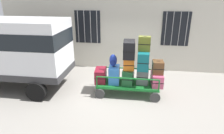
{
  "coord_description": "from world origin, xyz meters",
  "views": [
    {
      "loc": [
        0.61,
        -6.62,
        3.51
      ],
      "look_at": [
        -0.3,
        -0.08,
        1.01
      ],
      "focal_mm": 31.57,
      "sensor_mm": 36.0,
      "label": 1
    }
  ],
  "objects_px": {
    "luggage_cart": "(128,85)",
    "suitcase_center_bottom": "(128,76)",
    "suitcase_midright_middle": "(143,59)",
    "backpack": "(113,60)",
    "suitcase_midright_top": "(144,44)",
    "suitcase_midleft_bottom": "(114,75)",
    "van": "(8,47)",
    "suitcase_center_middle": "(129,64)",
    "suitcase_right_bottom": "(157,79)",
    "suitcase_midright_bottom": "(142,76)",
    "suitcase_center_top": "(129,49)",
    "suitcase_right_middle": "(158,67)",
    "suitcase_left_bottom": "(101,75)"
  },
  "relations": [
    {
      "from": "luggage_cart",
      "to": "suitcase_center_bottom",
      "type": "xyz_separation_m",
      "value": [
        0.0,
        -0.0,
        0.35
      ]
    },
    {
      "from": "suitcase_midright_middle",
      "to": "backpack",
      "type": "relative_size",
      "value": 2.01
    },
    {
      "from": "suitcase_midright_top",
      "to": "suitcase_midleft_bottom",
      "type": "bearing_deg",
      "value": -178.59
    },
    {
      "from": "van",
      "to": "suitcase_center_middle",
      "type": "relative_size",
      "value": 9.23
    },
    {
      "from": "suitcase_center_bottom",
      "to": "suitcase_midright_top",
      "type": "relative_size",
      "value": 1.4
    },
    {
      "from": "suitcase_midleft_bottom",
      "to": "suitcase_center_middle",
      "type": "distance_m",
      "value": 0.68
    },
    {
      "from": "suitcase_midright_middle",
      "to": "backpack",
      "type": "bearing_deg",
      "value": -178.32
    },
    {
      "from": "luggage_cart",
      "to": "suitcase_midleft_bottom",
      "type": "xyz_separation_m",
      "value": [
        -0.51,
        -0.01,
        0.38
      ]
    },
    {
      "from": "suitcase_center_bottom",
      "to": "suitcase_center_middle",
      "type": "height_order",
      "value": "suitcase_center_middle"
    },
    {
      "from": "luggage_cart",
      "to": "suitcase_right_bottom",
      "type": "bearing_deg",
      "value": 0.06
    },
    {
      "from": "suitcase_center_bottom",
      "to": "suitcase_midright_bottom",
      "type": "xyz_separation_m",
      "value": [
        0.51,
        -0.01,
        0.03
      ]
    },
    {
      "from": "van",
      "to": "suitcase_center_top",
      "type": "bearing_deg",
      "value": 1.39
    },
    {
      "from": "suitcase_right_bottom",
      "to": "suitcase_right_middle",
      "type": "height_order",
      "value": "suitcase_right_middle"
    },
    {
      "from": "van",
      "to": "suitcase_right_middle",
      "type": "relative_size",
      "value": 9.54
    },
    {
      "from": "suitcase_midright_top",
      "to": "suitcase_midright_bottom",
      "type": "bearing_deg",
      "value": -90.0
    },
    {
      "from": "luggage_cart",
      "to": "suitcase_midright_top",
      "type": "distance_m",
      "value": 1.64
    },
    {
      "from": "suitcase_center_middle",
      "to": "suitcase_right_bottom",
      "type": "bearing_deg",
      "value": 1.1
    },
    {
      "from": "luggage_cart",
      "to": "suitcase_center_bottom",
      "type": "distance_m",
      "value": 0.35
    },
    {
      "from": "suitcase_midleft_bottom",
      "to": "suitcase_right_bottom",
      "type": "height_order",
      "value": "suitcase_midleft_bottom"
    },
    {
      "from": "luggage_cart",
      "to": "suitcase_center_middle",
      "type": "height_order",
      "value": "suitcase_center_middle"
    },
    {
      "from": "suitcase_right_bottom",
      "to": "backpack",
      "type": "height_order",
      "value": "backpack"
    },
    {
      "from": "suitcase_center_bottom",
      "to": "suitcase_right_middle",
      "type": "relative_size",
      "value": 1.54
    },
    {
      "from": "luggage_cart",
      "to": "backpack",
      "type": "distance_m",
      "value": 1.07
    },
    {
      "from": "suitcase_midleft_bottom",
      "to": "suitcase_midright_bottom",
      "type": "bearing_deg",
      "value": -0.02
    },
    {
      "from": "suitcase_left_bottom",
      "to": "suitcase_center_bottom",
      "type": "xyz_separation_m",
      "value": [
        1.02,
        -0.03,
        0.04
      ]
    },
    {
      "from": "backpack",
      "to": "suitcase_center_bottom",
      "type": "bearing_deg",
      "value": 0.17
    },
    {
      "from": "suitcase_right_bottom",
      "to": "suitcase_midright_top",
      "type": "bearing_deg",
      "value": 178.53
    },
    {
      "from": "suitcase_midright_middle",
      "to": "suitcase_midleft_bottom",
      "type": "bearing_deg",
      "value": -177.98
    },
    {
      "from": "suitcase_midright_bottom",
      "to": "backpack",
      "type": "height_order",
      "value": "backpack"
    },
    {
      "from": "luggage_cart",
      "to": "suitcase_center_top",
      "type": "distance_m",
      "value": 1.34
    },
    {
      "from": "suitcase_midright_middle",
      "to": "suitcase_midright_top",
      "type": "bearing_deg",
      "value": -90.0
    },
    {
      "from": "van",
      "to": "suitcase_center_top",
      "type": "relative_size",
      "value": 6.14
    },
    {
      "from": "luggage_cart",
      "to": "suitcase_midright_bottom",
      "type": "xyz_separation_m",
      "value": [
        0.51,
        -0.01,
        0.38
      ]
    },
    {
      "from": "suitcase_midleft_bottom",
      "to": "suitcase_center_middle",
      "type": "bearing_deg",
      "value": -0.85
    },
    {
      "from": "suitcase_midright_middle",
      "to": "suitcase_midright_top",
      "type": "distance_m",
      "value": 0.56
    },
    {
      "from": "van",
      "to": "suitcase_midright_top",
      "type": "distance_m",
      "value": 4.97
    },
    {
      "from": "suitcase_center_top",
      "to": "backpack",
      "type": "height_order",
      "value": "suitcase_center_top"
    },
    {
      "from": "suitcase_center_bottom",
      "to": "suitcase_midright_bottom",
      "type": "relative_size",
      "value": 1.15
    },
    {
      "from": "van",
      "to": "suitcase_right_bottom",
      "type": "xyz_separation_m",
      "value": [
        5.48,
        0.08,
        -1.0
      ]
    },
    {
      "from": "suitcase_center_top",
      "to": "suitcase_right_middle",
      "type": "distance_m",
      "value": 1.18
    },
    {
      "from": "suitcase_midright_bottom",
      "to": "suitcase_right_bottom",
      "type": "xyz_separation_m",
      "value": [
        0.51,
        0.01,
        -0.09
      ]
    },
    {
      "from": "suitcase_midleft_bottom",
      "to": "suitcase_left_bottom",
      "type": "bearing_deg",
      "value": 175.96
    },
    {
      "from": "luggage_cart",
      "to": "backpack",
      "type": "height_order",
      "value": "backpack"
    },
    {
      "from": "suitcase_center_middle",
      "to": "suitcase_right_middle",
      "type": "distance_m",
      "value": 1.02
    },
    {
      "from": "luggage_cart",
      "to": "suitcase_right_bottom",
      "type": "distance_m",
      "value": 1.06
    },
    {
      "from": "van",
      "to": "suitcase_center_middle",
      "type": "bearing_deg",
      "value": 0.8
    },
    {
      "from": "suitcase_midright_bottom",
      "to": "suitcase_right_bottom",
      "type": "bearing_deg",
      "value": 1.39
    },
    {
      "from": "suitcase_center_bottom",
      "to": "suitcase_center_top",
      "type": "xyz_separation_m",
      "value": [
        -0.0,
        0.03,
        1.0
      ]
    },
    {
      "from": "suitcase_center_middle",
      "to": "suitcase_midright_bottom",
      "type": "distance_m",
      "value": 0.69
    },
    {
      "from": "suitcase_center_middle",
      "to": "suitcase_center_bottom",
      "type": "bearing_deg",
      "value": 90.0
    }
  ]
}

